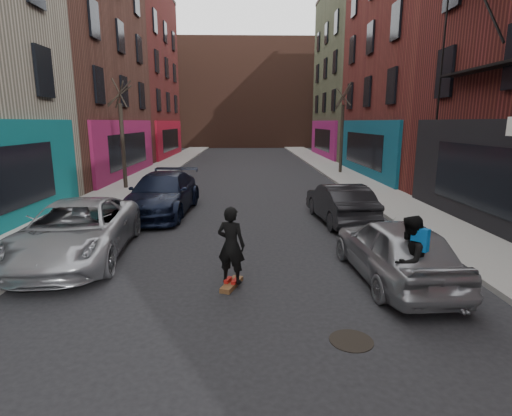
{
  "coord_description": "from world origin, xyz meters",
  "views": [
    {
      "loc": [
        -0.02,
        -2.29,
        3.43
      ],
      "look_at": [
        0.18,
        6.12,
        1.6
      ],
      "focal_mm": 28.0,
      "sensor_mm": 36.0,
      "label": 1
    }
  ],
  "objects_px": {
    "manhole": "(351,341)",
    "tree_left_far": "(121,122)",
    "parked_right_end": "(340,203)",
    "pedestrian": "(409,261)",
    "parked_right_far": "(395,249)",
    "parked_left_far": "(77,230)",
    "skateboarder": "(231,245)",
    "tree_right_far": "(342,120)",
    "parked_left_end": "(162,194)",
    "skateboard": "(232,284)"
  },
  "relations": [
    {
      "from": "skateboarder",
      "to": "skateboard",
      "type": "bearing_deg",
      "value": -0.0
    },
    {
      "from": "tree_left_far",
      "to": "parked_left_far",
      "type": "distance_m",
      "value": 10.92
    },
    {
      "from": "tree_left_far",
      "to": "parked_left_far",
      "type": "relative_size",
      "value": 1.25
    },
    {
      "from": "tree_right_far",
      "to": "parked_right_far",
      "type": "bearing_deg",
      "value": -99.43
    },
    {
      "from": "pedestrian",
      "to": "manhole",
      "type": "distance_m",
      "value": 2.06
    },
    {
      "from": "tree_left_far",
      "to": "parked_right_end",
      "type": "relative_size",
      "value": 1.58
    },
    {
      "from": "parked_right_end",
      "to": "skateboarder",
      "type": "relative_size",
      "value": 2.5
    },
    {
      "from": "parked_left_end",
      "to": "manhole",
      "type": "height_order",
      "value": "parked_left_end"
    },
    {
      "from": "tree_left_far",
      "to": "tree_right_far",
      "type": "distance_m",
      "value": 13.78
    },
    {
      "from": "parked_left_end",
      "to": "manhole",
      "type": "distance_m",
      "value": 10.33
    },
    {
      "from": "tree_left_far",
      "to": "parked_left_end",
      "type": "bearing_deg",
      "value": -61.2
    },
    {
      "from": "parked_left_end",
      "to": "parked_right_end",
      "type": "relative_size",
      "value": 1.28
    },
    {
      "from": "skateboard",
      "to": "skateboarder",
      "type": "distance_m",
      "value": 0.87
    },
    {
      "from": "manhole",
      "to": "tree_left_far",
      "type": "bearing_deg",
      "value": 118.3
    },
    {
      "from": "parked_left_far",
      "to": "pedestrian",
      "type": "height_order",
      "value": "pedestrian"
    },
    {
      "from": "parked_right_end",
      "to": "skateboarder",
      "type": "distance_m",
      "value": 6.56
    },
    {
      "from": "parked_left_far",
      "to": "skateboarder",
      "type": "xyz_separation_m",
      "value": [
        3.99,
        -1.94,
        0.2
      ]
    },
    {
      "from": "parked_right_far",
      "to": "skateboarder",
      "type": "bearing_deg",
      "value": 1.6
    },
    {
      "from": "parked_left_end",
      "to": "parked_right_end",
      "type": "bearing_deg",
      "value": -9.14
    },
    {
      "from": "tree_left_far",
      "to": "pedestrian",
      "type": "height_order",
      "value": "tree_left_far"
    },
    {
      "from": "parked_right_far",
      "to": "parked_right_end",
      "type": "bearing_deg",
      "value": -93.19
    },
    {
      "from": "parked_left_far",
      "to": "skateboarder",
      "type": "height_order",
      "value": "skateboarder"
    },
    {
      "from": "parked_right_far",
      "to": "tree_left_far",
      "type": "bearing_deg",
      "value": -55.28
    },
    {
      "from": "parked_left_far",
      "to": "skateboarder",
      "type": "bearing_deg",
      "value": -30.99
    },
    {
      "from": "tree_left_far",
      "to": "parked_right_far",
      "type": "height_order",
      "value": "tree_left_far"
    },
    {
      "from": "tree_left_far",
      "to": "manhole",
      "type": "xyz_separation_m",
      "value": [
        7.84,
        -14.56,
        -3.37
      ]
    },
    {
      "from": "manhole",
      "to": "parked_left_far",
      "type": "bearing_deg",
      "value": 145.36
    },
    {
      "from": "parked_left_far",
      "to": "parked_right_end",
      "type": "bearing_deg",
      "value": 20.25
    },
    {
      "from": "pedestrian",
      "to": "manhole",
      "type": "bearing_deg",
      "value": 1.09
    },
    {
      "from": "parked_right_end",
      "to": "pedestrian",
      "type": "height_order",
      "value": "pedestrian"
    },
    {
      "from": "tree_left_far",
      "to": "manhole",
      "type": "height_order",
      "value": "tree_left_far"
    },
    {
      "from": "tree_left_far",
      "to": "skateboarder",
      "type": "bearing_deg",
      "value": -64.68
    },
    {
      "from": "tree_left_far",
      "to": "parked_left_far",
      "type": "xyz_separation_m",
      "value": [
        1.86,
        -10.42,
        -2.65
      ]
    },
    {
      "from": "tree_left_far",
      "to": "skateboard",
      "type": "relative_size",
      "value": 8.12
    },
    {
      "from": "tree_right_far",
      "to": "parked_left_far",
      "type": "relative_size",
      "value": 1.3
    },
    {
      "from": "parked_right_far",
      "to": "skateboard",
      "type": "bearing_deg",
      "value": 1.6
    },
    {
      "from": "pedestrian",
      "to": "manhole",
      "type": "xyz_separation_m",
      "value": [
        -1.36,
        -1.27,
        -0.87
      ]
    },
    {
      "from": "tree_left_far",
      "to": "skateboard",
      "type": "height_order",
      "value": "tree_left_far"
    },
    {
      "from": "parked_left_far",
      "to": "skateboard",
      "type": "bearing_deg",
      "value": -30.99
    },
    {
      "from": "skateboarder",
      "to": "manhole",
      "type": "distance_m",
      "value": 3.1
    },
    {
      "from": "tree_left_far",
      "to": "parked_left_end",
      "type": "xyz_separation_m",
      "value": [
        3.0,
        -5.46,
        -2.61
      ]
    },
    {
      "from": "pedestrian",
      "to": "parked_right_far",
      "type": "bearing_deg",
      "value": -140.96
    },
    {
      "from": "parked_left_far",
      "to": "skateboard",
      "type": "distance_m",
      "value": 4.49
    },
    {
      "from": "skateboard",
      "to": "tree_left_far",
      "type": "bearing_deg",
      "value": 135.31
    },
    {
      "from": "parked_left_far",
      "to": "parked_left_end",
      "type": "bearing_deg",
      "value": 71.99
    },
    {
      "from": "pedestrian",
      "to": "manhole",
      "type": "relative_size",
      "value": 2.49
    },
    {
      "from": "parked_right_end",
      "to": "pedestrian",
      "type": "distance_m",
      "value": 6.44
    },
    {
      "from": "tree_left_far",
      "to": "parked_left_end",
      "type": "distance_m",
      "value": 6.75
    },
    {
      "from": "tree_left_far",
      "to": "tree_right_far",
      "type": "height_order",
      "value": "tree_right_far"
    },
    {
      "from": "tree_right_far",
      "to": "parked_right_end",
      "type": "relative_size",
      "value": 1.66
    }
  ]
}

